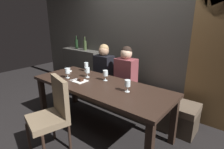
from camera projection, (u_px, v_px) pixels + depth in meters
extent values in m
plane|color=black|center=(100.00, 127.00, 2.86)|extent=(9.00, 9.00, 0.00)
cube|color=#4C4944|center=(143.00, 28.00, 3.31)|extent=(6.00, 0.12, 3.00)
cube|color=olive|center=(221.00, 63.00, 2.59)|extent=(0.90, 0.05, 2.10)
cube|color=#413E3A|center=(82.00, 69.00, 4.41)|extent=(1.10, 0.28, 0.95)
cube|color=black|center=(43.00, 97.00, 3.11)|extent=(0.08, 0.08, 0.69)
cube|color=black|center=(149.00, 149.00, 1.88)|extent=(0.08, 0.08, 0.69)
cube|color=black|center=(74.00, 86.00, 3.63)|extent=(0.08, 0.08, 0.69)
cube|color=black|center=(174.00, 121.00, 2.40)|extent=(0.08, 0.08, 0.69)
cube|color=#302119|center=(99.00, 85.00, 2.64)|extent=(2.20, 0.84, 0.04)
cube|color=#40352A|center=(125.00, 102.00, 3.33)|extent=(2.50, 0.40, 0.35)
cube|color=brown|center=(126.00, 91.00, 3.26)|extent=(2.50, 0.44, 0.10)
cylinder|color=#302119|center=(29.00, 138.00, 2.26)|extent=(0.04, 0.04, 0.42)
cylinder|color=#302119|center=(53.00, 126.00, 2.53)|extent=(0.04, 0.04, 0.42)
cylinder|color=#302119|center=(70.00, 136.00, 2.31)|extent=(0.04, 0.04, 0.42)
cube|color=#7F6B51|center=(47.00, 120.00, 2.21)|extent=(0.54, 0.54, 0.08)
cube|color=#7F6B51|center=(60.00, 96.00, 2.23)|extent=(0.44, 0.18, 0.48)
cube|color=black|center=(104.00, 69.00, 3.49)|extent=(0.36, 0.24, 0.54)
sphere|color=tan|center=(104.00, 51.00, 3.38)|extent=(0.20, 0.20, 0.20)
sphere|color=#9E7F56|center=(104.00, 49.00, 3.38)|extent=(0.18, 0.18, 0.18)
cube|color=brown|center=(126.00, 74.00, 3.15)|extent=(0.36, 0.24, 0.55)
sphere|color=#DBB293|center=(126.00, 53.00, 3.04)|extent=(0.20, 0.20, 0.20)
sphere|color=black|center=(127.00, 51.00, 3.04)|extent=(0.18, 0.18, 0.18)
cylinder|color=black|center=(77.00, 44.00, 4.37)|extent=(0.08, 0.08, 0.22)
cylinder|color=black|center=(76.00, 38.00, 4.33)|extent=(0.03, 0.03, 0.09)
cylinder|color=black|center=(76.00, 36.00, 4.31)|extent=(0.03, 0.03, 0.02)
cylinder|color=#384728|center=(85.00, 45.00, 4.16)|extent=(0.08, 0.08, 0.22)
cylinder|color=#384728|center=(85.00, 39.00, 4.11)|extent=(0.03, 0.03, 0.09)
cylinder|color=black|center=(85.00, 36.00, 4.10)|extent=(0.03, 0.03, 0.02)
cylinder|color=silver|center=(127.00, 92.00, 2.35)|extent=(0.06, 0.06, 0.00)
cylinder|color=silver|center=(127.00, 89.00, 2.34)|extent=(0.01, 0.01, 0.07)
cylinder|color=silver|center=(128.00, 83.00, 2.32)|extent=(0.08, 0.08, 0.08)
cylinder|color=maroon|center=(128.00, 85.00, 2.33)|extent=(0.07, 0.07, 0.03)
cylinder|color=silver|center=(88.00, 77.00, 2.93)|extent=(0.06, 0.06, 0.00)
cylinder|color=silver|center=(88.00, 75.00, 2.92)|extent=(0.01, 0.01, 0.07)
cylinder|color=silver|center=(87.00, 70.00, 2.90)|extent=(0.08, 0.08, 0.08)
cylinder|color=maroon|center=(87.00, 71.00, 2.90)|extent=(0.07, 0.07, 0.04)
cylinder|color=silver|center=(86.00, 71.00, 3.27)|extent=(0.06, 0.06, 0.00)
cylinder|color=silver|center=(86.00, 69.00, 3.26)|extent=(0.01, 0.01, 0.07)
cylinder|color=silver|center=(86.00, 65.00, 3.23)|extent=(0.08, 0.08, 0.08)
cylinder|color=maroon|center=(86.00, 66.00, 3.24)|extent=(0.07, 0.07, 0.03)
cylinder|color=silver|center=(106.00, 80.00, 2.78)|extent=(0.06, 0.06, 0.00)
cylinder|color=silver|center=(105.00, 78.00, 2.77)|extent=(0.01, 0.01, 0.07)
cylinder|color=silver|center=(105.00, 73.00, 2.74)|extent=(0.08, 0.08, 0.08)
cylinder|color=silver|center=(68.00, 78.00, 2.90)|extent=(0.06, 0.06, 0.00)
cylinder|color=silver|center=(68.00, 75.00, 2.89)|extent=(0.01, 0.01, 0.07)
cylinder|color=silver|center=(67.00, 71.00, 2.87)|extent=(0.08, 0.08, 0.08)
cylinder|color=gold|center=(67.00, 72.00, 2.87)|extent=(0.07, 0.07, 0.04)
cylinder|color=white|center=(69.00, 71.00, 3.25)|extent=(0.12, 0.12, 0.01)
cylinder|color=white|center=(69.00, 70.00, 3.25)|extent=(0.06, 0.06, 0.06)
cylinder|color=brown|center=(68.00, 68.00, 3.24)|extent=(0.05, 0.05, 0.01)
cube|color=white|center=(80.00, 81.00, 2.74)|extent=(0.19, 0.19, 0.01)
cube|color=#381E14|center=(80.00, 80.00, 2.73)|extent=(0.08, 0.06, 0.04)
cube|color=silver|center=(74.00, 79.00, 2.83)|extent=(0.04, 0.17, 0.01)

